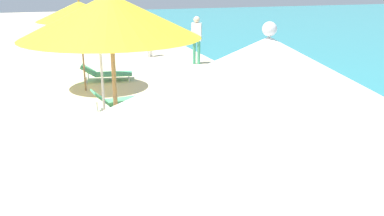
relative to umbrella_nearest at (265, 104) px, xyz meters
name	(u,v)px	position (x,y,z in m)	size (l,w,h in m)	color
umbrella_nearest	(265,104)	(0.00, 0.00, 0.00)	(2.21, 2.21, 2.85)	silver
umbrella_second	(110,16)	(-0.24, 3.07, 0.12)	(1.97, 1.97, 2.93)	olive
lounger_second_shoreside	(170,159)	(0.71, 4.21, -2.21)	(1.30, 0.72, 0.53)	#4CA572
umbrella_third	(98,19)	(-0.04, 6.51, -0.22)	(2.11, 2.11, 2.61)	silver
lounger_third_shoreside	(119,100)	(0.44, 7.75, -2.22)	(1.33, 0.77, 0.56)	#4CA572
lounger_third_inland	(168,129)	(1.03, 5.56, -2.23)	(1.53, 0.84, 0.64)	#D8593F
umbrella_farthest	(79,11)	(-0.17, 9.97, -0.33)	(2.27, 2.27, 2.49)	olive
lounger_farthest_shoreside	(106,73)	(0.53, 11.00, -2.27)	(1.62, 0.88, 0.50)	#4CA572
person_walking_near	(197,35)	(3.99, 12.52, -1.46)	(0.42, 0.36, 1.72)	#3F9972
person_walking_mid	(149,33)	(2.68, 14.49, -1.56)	(0.42, 0.38, 1.58)	silver
beach_ball	(284,164)	(2.46, 3.71, -2.34)	(0.35, 0.35, 0.35)	#E54C38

